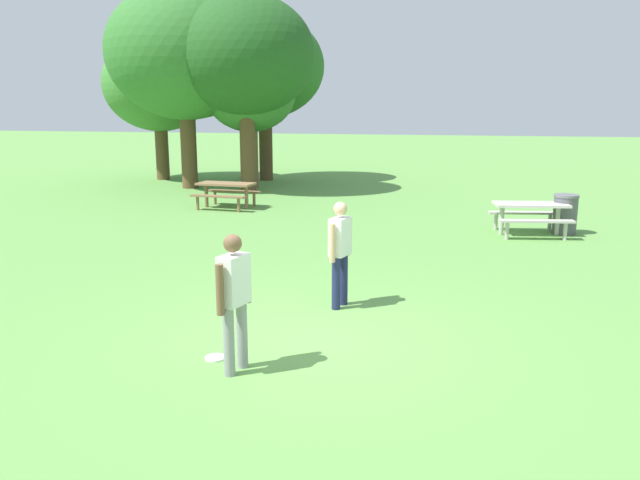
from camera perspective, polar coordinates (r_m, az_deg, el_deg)
The scene contains 12 objects.
ground_plane at distance 8.34m, azimuth -0.18°, elevation -9.26°, with size 120.00×120.00×0.00m, color #609947.
person_thrower at distance 9.48m, azimuth 1.84°, elevation -0.68°, with size 0.31×0.59×1.64m.
person_catcher at distance 7.22m, azimuth -7.84°, elevation -4.90°, with size 0.31×0.59×1.64m.
frisbee at distance 7.92m, azimuth -9.54°, elevation -10.55°, with size 0.25×0.25×0.03m, color white.
picnic_table_near at distance 15.77m, azimuth 18.63°, elevation 2.46°, with size 1.92×1.70×0.77m.
picnic_table_far at distance 19.12m, azimuth -8.57°, elevation 4.56°, with size 1.79×1.53×0.77m.
trash_can_beside_table at distance 16.20m, azimuth 21.45°, elevation 2.21°, with size 0.59×0.59×0.96m.
tree_tall_left at distance 27.14m, azimuth -14.51°, elevation 13.55°, with size 4.49×4.49×5.81m.
tree_broad_center at distance 24.09m, azimuth -12.26°, elevation 16.31°, with size 5.64×5.64×7.32m.
tree_far_right at distance 26.18m, azimuth -5.10°, elevation 15.43°, with size 4.83×4.83×6.64m.
tree_slender_mid at distance 23.68m, azimuth -6.39°, elevation 13.10°, with size 3.34×3.34×4.93m.
tree_back_left at distance 22.71m, azimuth -6.81°, elevation 16.35°, with size 4.85×4.85×6.83m.
Camera 1 is at (1.78, -7.56, 3.05)m, focal length 35.07 mm.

